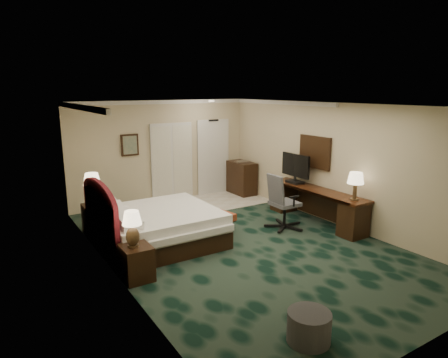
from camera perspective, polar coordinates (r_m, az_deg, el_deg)
floor at (r=7.96m, az=2.56°, el=-9.32°), size 5.00×7.50×0.00m
ceiling at (r=7.38m, az=2.77°, el=10.50°), size 5.00×7.50×0.00m
wall_back at (r=10.79m, az=-8.79°, el=3.89°), size 5.00×0.00×2.70m
wall_front at (r=5.07m, az=27.82°, el=-7.65°), size 5.00×0.00×2.70m
wall_left at (r=6.50m, az=-15.78°, el=-2.35°), size 0.00×7.50×2.70m
wall_right at (r=9.19m, az=15.59°, el=2.02°), size 0.00×7.50×2.70m
crown_molding at (r=7.38m, az=2.77°, el=10.12°), size 5.00×7.50×0.10m
tile_patch at (r=10.73m, az=-2.30°, el=-3.37°), size 3.20×1.70×0.01m
headboard at (r=7.62m, az=-17.23°, el=-5.31°), size 0.12×2.00×1.40m
entry_door at (r=11.51m, az=-1.58°, el=3.07°), size 1.02×0.06×2.18m
closet_doors at (r=10.90m, az=-7.45°, el=2.43°), size 1.20×0.06×2.10m
wall_art at (r=10.40m, az=-13.31°, el=4.76°), size 0.45×0.06×0.55m
wall_mirror at (r=9.53m, az=12.85°, el=3.77°), size 0.05×0.95×0.75m
bed at (r=7.98m, az=-9.12°, el=-6.81°), size 2.14×1.98×0.68m
nightstand_near at (r=6.65m, az=-12.39°, el=-11.59°), size 0.45×0.52×0.56m
nightstand_far at (r=8.85m, az=-17.74°, el=-5.47°), size 0.50×0.57×0.62m
lamp_near at (r=6.44m, az=-12.96°, el=-6.96°), size 0.39×0.39×0.58m
lamp_far at (r=8.70m, az=-18.27°, el=-1.39°), size 0.41×0.41×0.68m
bed_bench at (r=8.66m, az=-2.50°, el=-5.80°), size 0.74×1.44×0.46m
ottoman at (r=5.22m, az=12.03°, el=-19.97°), size 0.68×0.68×0.38m
desk at (r=9.34m, az=12.92°, el=-3.74°), size 0.58×2.68×0.77m
tv at (r=9.69m, az=10.17°, el=1.48°), size 0.09×0.91×0.70m
desk_lamp at (r=8.50m, az=18.24°, el=-0.96°), size 0.38×0.38×0.59m
desk_chair at (r=8.76m, az=8.71°, el=-3.14°), size 0.72×0.68×1.22m
minibar at (r=11.54m, az=2.55°, el=0.15°), size 0.50×0.89×0.94m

